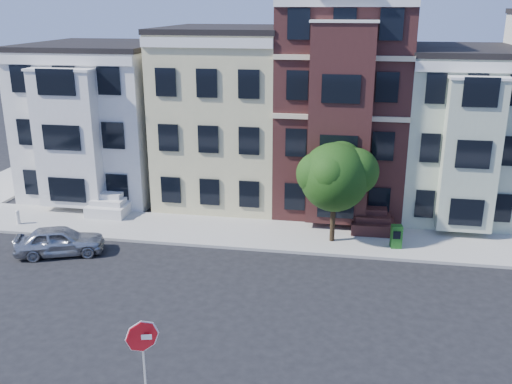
% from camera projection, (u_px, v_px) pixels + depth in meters
% --- Properties ---
extents(ground, '(120.00, 120.00, 0.00)m').
position_uv_depth(ground, '(325.00, 322.00, 21.72)').
color(ground, black).
extents(far_sidewalk, '(60.00, 4.00, 0.15)m').
position_uv_depth(far_sidewalk, '(334.00, 239.00, 29.19)').
color(far_sidewalk, '#9E9B93').
rests_on(far_sidewalk, ground).
extents(house_white, '(8.00, 9.00, 9.00)m').
position_uv_depth(house_white, '(104.00, 120.00, 36.32)').
color(house_white, silver).
rests_on(house_white, ground).
extents(house_yellow, '(7.00, 9.00, 10.00)m').
position_uv_depth(house_yellow, '(227.00, 116.00, 34.87)').
color(house_yellow, beige).
rests_on(house_yellow, ground).
extents(house_brown, '(7.00, 9.00, 12.00)m').
position_uv_depth(house_brown, '(343.00, 103.00, 33.42)').
color(house_brown, '#381A18').
rests_on(house_brown, ground).
extents(house_green, '(6.00, 9.00, 9.00)m').
position_uv_depth(house_green, '(455.00, 132.00, 32.84)').
color(house_green, '#AAB89E').
rests_on(house_green, ground).
extents(street_tree, '(5.57, 5.57, 6.24)m').
position_uv_depth(street_tree, '(334.00, 182.00, 27.86)').
color(street_tree, '#204A12').
rests_on(street_tree, far_sidewalk).
extents(parked_car, '(4.48, 2.97, 1.42)m').
position_uv_depth(parked_car, '(60.00, 241.00, 27.40)').
color(parked_car, '#A4A6AC').
rests_on(parked_car, ground).
extents(newspaper_box, '(0.57, 0.52, 1.14)m').
position_uv_depth(newspaper_box, '(396.00, 237.00, 27.85)').
color(newspaper_box, '#1D5A1B').
rests_on(newspaper_box, far_sidewalk).
extents(fire_hydrant, '(0.23, 0.23, 0.63)m').
position_uv_depth(fire_hydrant, '(18.00, 218.00, 30.93)').
color(fire_hydrant, silver).
rests_on(fire_hydrant, far_sidewalk).
extents(stop_sign, '(0.97, 0.36, 3.52)m').
position_uv_depth(stop_sign, '(144.00, 363.00, 16.00)').
color(stop_sign, '#BC0811').
rests_on(stop_sign, near_sidewalk).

